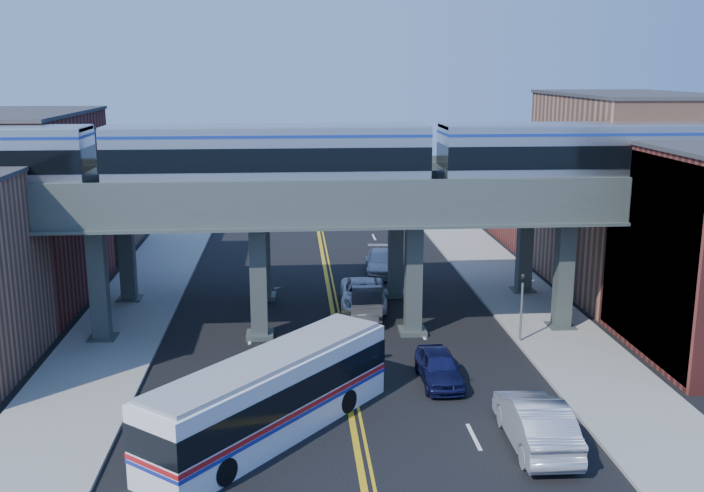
{
  "coord_description": "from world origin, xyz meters",
  "views": [
    {
      "loc": [
        -2.24,
        -30.9,
        13.68
      ],
      "look_at": [
        0.65,
        6.09,
        5.21
      ],
      "focal_mm": 40.0,
      "sensor_mm": 36.0,
      "label": 1
    }
  ],
  "objects_px": {
    "car_lane_c": "(363,294)",
    "car_lane_b": "(367,303)",
    "stop_sign": "(350,335)",
    "car_lane_a": "(439,367)",
    "transit_train": "(268,158)",
    "traffic_signal": "(522,300)",
    "transit_bus": "(271,397)",
    "car_parked_curb": "(536,422)",
    "car_lane_d": "(382,262)"
  },
  "relations": [
    {
      "from": "car_lane_a",
      "to": "transit_train",
      "type": "bearing_deg",
      "value": 137.66
    },
    {
      "from": "transit_train",
      "to": "traffic_signal",
      "type": "height_order",
      "value": "transit_train"
    },
    {
      "from": "traffic_signal",
      "to": "transit_bus",
      "type": "height_order",
      "value": "traffic_signal"
    },
    {
      "from": "transit_train",
      "to": "transit_bus",
      "type": "xyz_separation_m",
      "value": [
        0.21,
        -11.17,
        -7.79
      ]
    },
    {
      "from": "transit_bus",
      "to": "car_parked_curb",
      "type": "xyz_separation_m",
      "value": [
        9.73,
        -1.66,
        -0.62
      ]
    },
    {
      "from": "transit_bus",
      "to": "car_lane_a",
      "type": "height_order",
      "value": "transit_bus"
    },
    {
      "from": "stop_sign",
      "to": "car_lane_c",
      "type": "distance_m",
      "value": 9.97
    },
    {
      "from": "stop_sign",
      "to": "transit_train",
      "type": "bearing_deg",
      "value": 126.07
    },
    {
      "from": "traffic_signal",
      "to": "car_parked_curb",
      "type": "height_order",
      "value": "traffic_signal"
    },
    {
      "from": "transit_train",
      "to": "car_lane_b",
      "type": "bearing_deg",
      "value": 28.95
    },
    {
      "from": "car_lane_a",
      "to": "car_lane_d",
      "type": "distance_m",
      "value": 19.03
    },
    {
      "from": "stop_sign",
      "to": "car_lane_c",
      "type": "bearing_deg",
      "value": 81.18
    },
    {
      "from": "transit_train",
      "to": "car_parked_curb",
      "type": "bearing_deg",
      "value": -52.23
    },
    {
      "from": "transit_train",
      "to": "car_lane_d",
      "type": "distance_m",
      "value": 16.64
    },
    {
      "from": "stop_sign",
      "to": "car_lane_d",
      "type": "distance_m",
      "value": 17.73
    },
    {
      "from": "stop_sign",
      "to": "car_lane_b",
      "type": "xyz_separation_m",
      "value": [
        1.56,
        7.88,
        -0.96
      ]
    },
    {
      "from": "transit_train",
      "to": "car_parked_curb",
      "type": "relative_size",
      "value": 8.7
    },
    {
      "from": "traffic_signal",
      "to": "car_lane_a",
      "type": "height_order",
      "value": "traffic_signal"
    },
    {
      "from": "car_lane_b",
      "to": "car_parked_curb",
      "type": "xyz_separation_m",
      "value": [
        4.73,
        -15.71,
        0.13
      ]
    },
    {
      "from": "transit_bus",
      "to": "car_lane_c",
      "type": "xyz_separation_m",
      "value": [
        4.96,
        15.97,
        -0.77
      ]
    },
    {
      "from": "stop_sign",
      "to": "car_lane_d",
      "type": "height_order",
      "value": "stop_sign"
    },
    {
      "from": "transit_train",
      "to": "car_lane_d",
      "type": "xyz_separation_m",
      "value": [
        7.14,
        12.35,
        -8.57
      ]
    },
    {
      "from": "stop_sign",
      "to": "car_lane_c",
      "type": "height_order",
      "value": "stop_sign"
    },
    {
      "from": "car_lane_b",
      "to": "transit_train",
      "type": "bearing_deg",
      "value": -145.36
    },
    {
      "from": "car_lane_a",
      "to": "car_lane_d",
      "type": "bearing_deg",
      "value": 90.44
    },
    {
      "from": "transit_train",
      "to": "traffic_signal",
      "type": "xyz_separation_m",
      "value": [
        12.54,
        -2.0,
        -7.04
      ]
    },
    {
      "from": "transit_train",
      "to": "stop_sign",
      "type": "relative_size",
      "value": 18.63
    },
    {
      "from": "transit_bus",
      "to": "car_lane_b",
      "type": "bearing_deg",
      "value": 20.46
    },
    {
      "from": "traffic_signal",
      "to": "car_lane_d",
      "type": "relative_size",
      "value": 0.77
    },
    {
      "from": "transit_train",
      "to": "car_lane_b",
      "type": "xyz_separation_m",
      "value": [
        5.21,
        2.88,
        -8.54
      ]
    },
    {
      "from": "car_lane_c",
      "to": "car_lane_b",
      "type": "bearing_deg",
      "value": -85.45
    },
    {
      "from": "transit_bus",
      "to": "car_lane_b",
      "type": "distance_m",
      "value": 14.93
    },
    {
      "from": "car_parked_curb",
      "to": "traffic_signal",
      "type": "bearing_deg",
      "value": -102.36
    },
    {
      "from": "transit_train",
      "to": "car_lane_a",
      "type": "bearing_deg",
      "value": -41.71
    },
    {
      "from": "transit_train",
      "to": "stop_sign",
      "type": "bearing_deg",
      "value": -53.93
    },
    {
      "from": "traffic_signal",
      "to": "transit_train",
      "type": "bearing_deg",
      "value": 170.94
    },
    {
      "from": "car_lane_c",
      "to": "car_lane_d",
      "type": "bearing_deg",
      "value": 78.59
    },
    {
      "from": "stop_sign",
      "to": "car_lane_a",
      "type": "relative_size",
      "value": 0.61
    },
    {
      "from": "car_lane_d",
      "to": "transit_bus",
      "type": "bearing_deg",
      "value": -101.86
    },
    {
      "from": "transit_train",
      "to": "car_lane_a",
      "type": "height_order",
      "value": "transit_train"
    },
    {
      "from": "transit_bus",
      "to": "car_lane_b",
      "type": "xyz_separation_m",
      "value": [
        5.0,
        14.05,
        -0.74
      ]
    },
    {
      "from": "transit_train",
      "to": "car_lane_b",
      "type": "height_order",
      "value": "transit_train"
    },
    {
      "from": "car_lane_c",
      "to": "car_lane_a",
      "type": "bearing_deg",
      "value": -75.26
    },
    {
      "from": "transit_bus",
      "to": "car_lane_a",
      "type": "bearing_deg",
      "value": -18.32
    },
    {
      "from": "car_lane_a",
      "to": "car_lane_c",
      "type": "bearing_deg",
      "value": 100.84
    },
    {
      "from": "transit_bus",
      "to": "car_parked_curb",
      "type": "distance_m",
      "value": 9.89
    },
    {
      "from": "car_lane_a",
      "to": "car_lane_d",
      "type": "relative_size",
      "value": 0.81
    },
    {
      "from": "stop_sign",
      "to": "transit_bus",
      "type": "relative_size",
      "value": 0.25
    },
    {
      "from": "traffic_signal",
      "to": "transit_bus",
      "type": "xyz_separation_m",
      "value": [
        -12.34,
        -9.17,
        -0.76
      ]
    },
    {
      "from": "traffic_signal",
      "to": "car_lane_b",
      "type": "distance_m",
      "value": 8.94
    }
  ]
}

